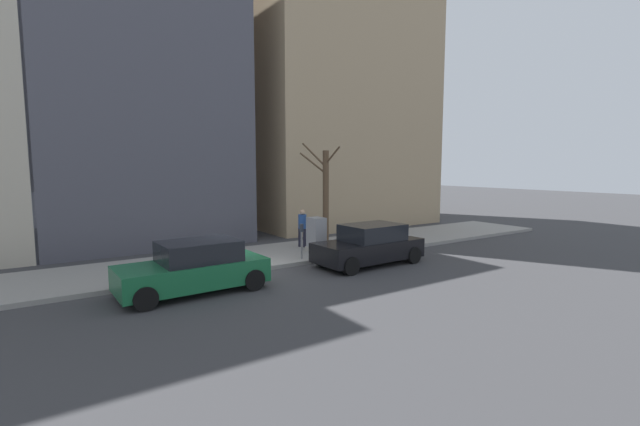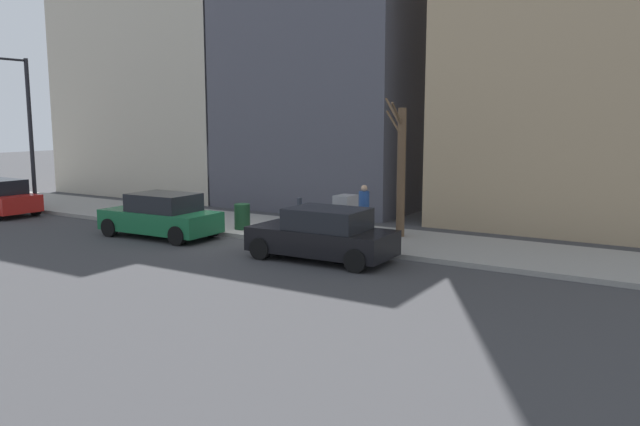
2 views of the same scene
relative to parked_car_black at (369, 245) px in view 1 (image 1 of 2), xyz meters
name	(u,v)px [view 1 (image 1 of 2)]	position (x,y,z in m)	size (l,w,h in m)	color
ground_plane	(240,275)	(1.25, 4.70, -0.74)	(120.00, 120.00, 0.00)	#38383A
sidewalk	(219,262)	(3.25, 4.70, -0.66)	(4.00, 36.00, 0.15)	gray
parked_car_black	(369,245)	(0.00, 0.00, 0.00)	(2.02, 4.25, 1.52)	black
parked_car_green	(195,268)	(0.09, 6.60, 0.00)	(2.06, 4.26, 1.52)	#196038
parking_meter	(302,237)	(1.70, 1.95, 0.24)	(0.14, 0.10, 1.35)	slate
utility_box	(316,235)	(2.55, 0.72, 0.11)	(0.83, 0.61, 1.43)	#A8A399
bare_tree	(325,195)	(3.86, -0.63, 1.67)	(1.75, 1.08, 4.61)	brown
trash_bin	(229,253)	(2.15, 4.71, -0.14)	(0.56, 0.56, 0.90)	#14381E
pedestrian_near_meter	(302,226)	(3.75, 0.66, 0.35)	(0.37, 0.36, 1.66)	#1E1E2D
office_tower_left	(318,8)	(12.55, -6.02, 13.41)	(11.60, 11.60, 28.30)	tan
office_block_center	(132,66)	(11.27, 5.95, 7.91)	(9.04, 9.04, 17.30)	#4C4C56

